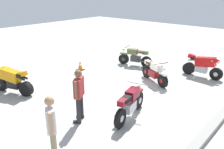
{
  "coord_description": "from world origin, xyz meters",
  "views": [
    {
      "loc": [
        7.1,
        6.39,
        4.13
      ],
      "look_at": [
        0.19,
        0.34,
        0.75
      ],
      "focal_mm": 37.47,
      "sensor_mm": 36.0,
      "label": 1
    }
  ],
  "objects_px": {
    "motorcycle_cream_vintage": "(154,72)",
    "person_in_red_shirt": "(79,92)",
    "motorcycle_red_sportbike": "(203,65)",
    "motorcycle_orange_sportbike": "(12,80)",
    "person_in_white_shirt": "(52,124)",
    "motorcycle_maroon_cruiser": "(130,103)",
    "motorcycle_olive_vintage": "(135,57)",
    "traffic_cone": "(80,65)"
  },
  "relations": [
    {
      "from": "motorcycle_cream_vintage",
      "to": "person_in_red_shirt",
      "type": "xyz_separation_m",
      "value": [
        4.57,
        -0.02,
        0.55
      ]
    },
    {
      "from": "motorcycle_red_sportbike",
      "to": "motorcycle_orange_sportbike",
      "type": "distance_m",
      "value": 8.8
    },
    {
      "from": "motorcycle_red_sportbike",
      "to": "motorcycle_orange_sportbike",
      "type": "bearing_deg",
      "value": -127.73
    },
    {
      "from": "person_in_red_shirt",
      "to": "motorcycle_red_sportbike",
      "type": "bearing_deg",
      "value": -134.14
    },
    {
      "from": "motorcycle_cream_vintage",
      "to": "person_in_white_shirt",
      "type": "distance_m",
      "value": 6.34
    },
    {
      "from": "motorcycle_maroon_cruiser",
      "to": "motorcycle_cream_vintage",
      "type": "bearing_deg",
      "value": 6.01
    },
    {
      "from": "motorcycle_orange_sportbike",
      "to": "person_in_red_shirt",
      "type": "relative_size",
      "value": 1.07
    },
    {
      "from": "motorcycle_orange_sportbike",
      "to": "person_in_red_shirt",
      "type": "height_order",
      "value": "person_in_red_shirt"
    },
    {
      "from": "motorcycle_cream_vintage",
      "to": "motorcycle_olive_vintage",
      "type": "xyz_separation_m",
      "value": [
        -1.47,
        -2.17,
        0.0
      ]
    },
    {
      "from": "motorcycle_orange_sportbike",
      "to": "person_in_white_shirt",
      "type": "distance_m",
      "value": 4.88
    },
    {
      "from": "person_in_red_shirt",
      "to": "motorcycle_cream_vintage",
      "type": "bearing_deg",
      "value": -122.24
    },
    {
      "from": "motorcycle_cream_vintage",
      "to": "motorcycle_olive_vintage",
      "type": "distance_m",
      "value": 2.62
    },
    {
      "from": "motorcycle_cream_vintage",
      "to": "person_in_white_shirt",
      "type": "xyz_separation_m",
      "value": [
        6.26,
        0.91,
        0.55
      ]
    },
    {
      "from": "motorcycle_maroon_cruiser",
      "to": "motorcycle_red_sportbike",
      "type": "xyz_separation_m",
      "value": [
        -5.47,
        0.35,
        0.07
      ]
    },
    {
      "from": "motorcycle_olive_vintage",
      "to": "traffic_cone",
      "type": "distance_m",
      "value": 3.13
    },
    {
      "from": "person_in_red_shirt",
      "to": "motorcycle_maroon_cruiser",
      "type": "bearing_deg",
      "value": -163.27
    },
    {
      "from": "motorcycle_cream_vintage",
      "to": "motorcycle_maroon_cruiser",
      "type": "distance_m",
      "value": 3.49
    },
    {
      "from": "motorcycle_cream_vintage",
      "to": "traffic_cone",
      "type": "relative_size",
      "value": 3.45
    },
    {
      "from": "person_in_white_shirt",
      "to": "motorcycle_orange_sportbike",
      "type": "bearing_deg",
      "value": -69.75
    },
    {
      "from": "motorcycle_olive_vintage",
      "to": "person_in_white_shirt",
      "type": "distance_m",
      "value": 8.33
    },
    {
      "from": "motorcycle_cream_vintage",
      "to": "person_in_red_shirt",
      "type": "bearing_deg",
      "value": -64.57
    },
    {
      "from": "motorcycle_cream_vintage",
      "to": "person_in_red_shirt",
      "type": "relative_size",
      "value": 1.02
    },
    {
      "from": "motorcycle_cream_vintage",
      "to": "person_in_red_shirt",
      "type": "height_order",
      "value": "person_in_red_shirt"
    },
    {
      "from": "motorcycle_cream_vintage",
      "to": "motorcycle_red_sportbike",
      "type": "relative_size",
      "value": 0.93
    },
    {
      "from": "motorcycle_cream_vintage",
      "to": "person_in_white_shirt",
      "type": "relative_size",
      "value": 1.02
    },
    {
      "from": "motorcycle_cream_vintage",
      "to": "motorcycle_maroon_cruiser",
      "type": "bearing_deg",
      "value": -46.28
    },
    {
      "from": "motorcycle_orange_sportbike",
      "to": "traffic_cone",
      "type": "distance_m",
      "value": 3.82
    },
    {
      "from": "motorcycle_maroon_cruiser",
      "to": "motorcycle_red_sportbike",
      "type": "height_order",
      "value": "motorcycle_red_sportbike"
    },
    {
      "from": "motorcycle_orange_sportbike",
      "to": "person_in_white_shirt",
      "type": "xyz_separation_m",
      "value": [
        1.31,
        4.69,
        0.44
      ]
    },
    {
      "from": "motorcycle_cream_vintage",
      "to": "motorcycle_olive_vintage",
      "type": "height_order",
      "value": "same"
    },
    {
      "from": "motorcycle_orange_sportbike",
      "to": "motorcycle_cream_vintage",
      "type": "bearing_deg",
      "value": -145.44
    },
    {
      "from": "motorcycle_red_sportbike",
      "to": "person_in_red_shirt",
      "type": "xyz_separation_m",
      "value": [
        6.72,
        -1.45,
        0.44
      ]
    },
    {
      "from": "traffic_cone",
      "to": "motorcycle_orange_sportbike",
      "type": "bearing_deg",
      "value": 1.73
    },
    {
      "from": "motorcycle_orange_sportbike",
      "to": "person_in_white_shirt",
      "type": "bearing_deg",
      "value": 146.33
    },
    {
      "from": "motorcycle_cream_vintage",
      "to": "motorcycle_red_sportbike",
      "type": "distance_m",
      "value": 2.58
    },
    {
      "from": "motorcycle_cream_vintage",
      "to": "motorcycle_olive_vintage",
      "type": "relative_size",
      "value": 0.96
    },
    {
      "from": "person_in_white_shirt",
      "to": "traffic_cone",
      "type": "xyz_separation_m",
      "value": [
        -5.12,
        -4.8,
        -0.77
      ]
    },
    {
      "from": "motorcycle_red_sportbike",
      "to": "traffic_cone",
      "type": "relative_size",
      "value": 3.69
    },
    {
      "from": "person_in_white_shirt",
      "to": "motorcycle_maroon_cruiser",
      "type": "bearing_deg",
      "value": -147.54
    },
    {
      "from": "motorcycle_olive_vintage",
      "to": "person_in_red_shirt",
      "type": "relative_size",
      "value": 1.07
    },
    {
      "from": "motorcycle_olive_vintage",
      "to": "motorcycle_cream_vintage",
      "type": "bearing_deg",
      "value": 129.06
    },
    {
      "from": "person_in_white_shirt",
      "to": "traffic_cone",
      "type": "distance_m",
      "value": 7.06
    }
  ]
}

